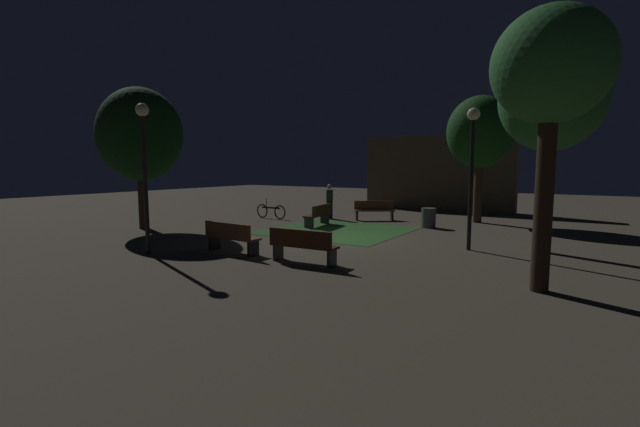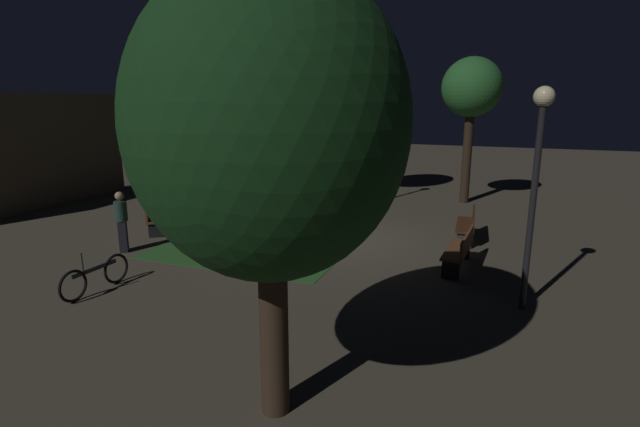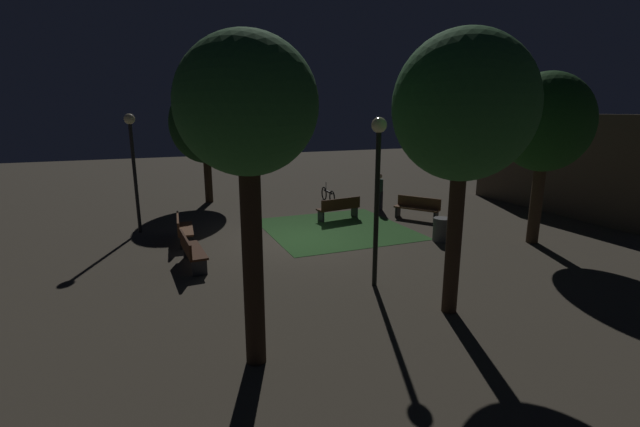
% 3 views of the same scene
% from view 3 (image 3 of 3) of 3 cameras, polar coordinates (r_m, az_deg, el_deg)
% --- Properties ---
extents(ground_plane, '(60.00, 60.00, 0.00)m').
position_cam_3_polar(ground_plane, '(14.72, -2.61, -3.51)').
color(ground_plane, '#4C4438').
extents(grass_lawn, '(5.08, 5.01, 0.01)m').
position_cam_3_polar(grass_lawn, '(16.11, 2.14, -1.99)').
color(grass_lawn, '#2D6028').
rests_on(grass_lawn, ground).
extents(bench_by_lamp, '(1.83, 0.60, 0.88)m').
position_cam_3_polar(bench_by_lamp, '(15.03, -17.49, -1.86)').
color(bench_by_lamp, brown).
rests_on(bench_by_lamp, ground).
extents(bench_back_row, '(1.82, 0.57, 0.88)m').
position_cam_3_polar(bench_back_row, '(12.68, -16.50, -4.58)').
color(bench_back_row, '#422314').
rests_on(bench_back_row, ground).
extents(bench_path_side, '(1.76, 1.41, 0.88)m').
position_cam_3_polar(bench_path_side, '(17.89, 12.62, 0.81)').
color(bench_path_side, brown).
rests_on(bench_path_side, ground).
extents(bench_front_right, '(0.74, 1.85, 0.88)m').
position_cam_3_polar(bench_front_right, '(17.40, 2.52, 0.77)').
color(bench_front_right, '#422314').
rests_on(bench_front_right, ground).
extents(tree_back_left, '(2.19, 2.19, 5.43)m').
position_cam_3_polar(tree_back_left, '(6.89, -9.50, 13.04)').
color(tree_back_left, '#2D2116').
rests_on(tree_back_left, ground).
extents(tree_lawn_side, '(2.81, 2.81, 5.44)m').
position_cam_3_polar(tree_lawn_side, '(15.52, 27.38, 10.40)').
color(tree_lawn_side, '#423021').
rests_on(tree_lawn_side, ground).
extents(tree_back_right, '(2.79, 2.79, 5.80)m').
position_cam_3_polar(tree_back_right, '(9.18, 18.25, 12.92)').
color(tree_back_right, '#38281C').
rests_on(tree_back_right, ground).
extents(tree_tall_center, '(3.19, 3.19, 5.46)m').
position_cam_3_polar(tree_tall_center, '(21.07, -14.81, 11.21)').
color(tree_tall_center, '#38281C').
rests_on(tree_tall_center, ground).
extents(lamp_post_plaza_west, '(0.36, 0.36, 4.16)m').
position_cam_3_polar(lamp_post_plaza_west, '(16.47, -23.29, 7.38)').
color(lamp_post_plaza_west, black).
rests_on(lamp_post_plaza_west, ground).
extents(lamp_post_path_center, '(0.36, 0.36, 4.11)m').
position_cam_3_polar(lamp_post_path_center, '(10.39, 7.55, 5.32)').
color(lamp_post_path_center, black).
rests_on(lamp_post_path_center, ground).
extents(trash_bin, '(0.57, 0.57, 0.78)m').
position_cam_3_polar(trash_bin, '(15.09, 15.60, -2.02)').
color(trash_bin, '#4C4C4C').
rests_on(trash_bin, ground).
extents(bicycle, '(1.76, 0.15, 0.93)m').
position_cam_3_polar(bicycle, '(20.68, 1.05, 2.41)').
color(bicycle, black).
rests_on(bicycle, ground).
extents(pedestrian, '(0.34, 0.32, 1.61)m').
position_cam_3_polar(pedestrian, '(19.14, 7.75, 2.94)').
color(pedestrian, black).
rests_on(pedestrian, ground).
extents(building_wall_backdrop, '(8.27, 0.80, 4.12)m').
position_cam_3_polar(building_wall_backdrop, '(21.16, 28.36, 5.77)').
color(building_wall_backdrop, brown).
rests_on(building_wall_backdrop, ground).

